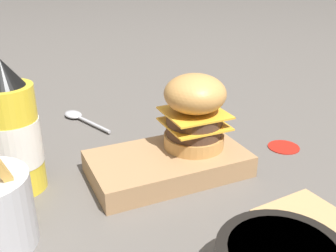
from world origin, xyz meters
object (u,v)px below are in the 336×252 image
object	(u,v)px
burger	(195,111)
spoon	(77,116)
serving_board	(168,164)
ketchup_bottle	(13,135)

from	to	relation	value
burger	spoon	world-z (taller)	burger
serving_board	burger	size ratio (longest dim) A/B	2.03
serving_board	ketchup_bottle	xyz separation A→B (m)	(0.23, -0.06, 0.07)
serving_board	ketchup_bottle	world-z (taller)	ketchup_bottle
ketchup_bottle	spoon	xyz separation A→B (m)	(-0.14, -0.24, -0.08)
ketchup_bottle	spoon	size ratio (longest dim) A/B	1.35
burger	spoon	size ratio (longest dim) A/B	0.82
ketchup_bottle	serving_board	bearing A→B (deg)	166.03
serving_board	burger	xyz separation A→B (m)	(-0.05, -0.01, 0.08)
ketchup_bottle	spoon	world-z (taller)	ketchup_bottle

